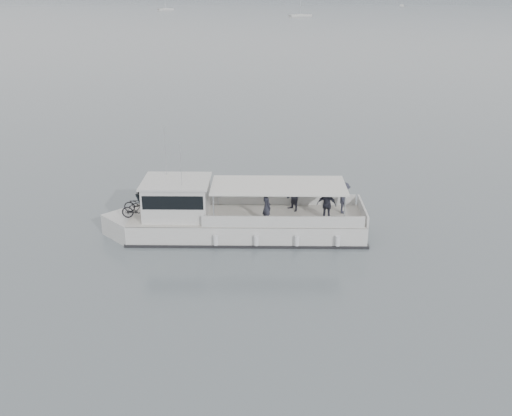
% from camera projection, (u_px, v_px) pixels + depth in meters
% --- Properties ---
extents(ground, '(1400.00, 1400.00, 0.00)m').
position_uv_depth(ground, '(234.00, 205.00, 33.95)').
color(ground, '#555F65').
rests_on(ground, ground).
extents(tour_boat, '(13.27, 7.88, 5.75)m').
position_uv_depth(tour_boat, '(224.00, 218.00, 29.53)').
color(tour_boat, silver).
rests_on(tour_boat, ground).
extents(moored_fleet, '(429.24, 247.09, 10.59)m').
position_uv_depth(moored_fleet, '(457.00, 19.00, 206.58)').
color(moored_fleet, silver).
rests_on(moored_fleet, ground).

